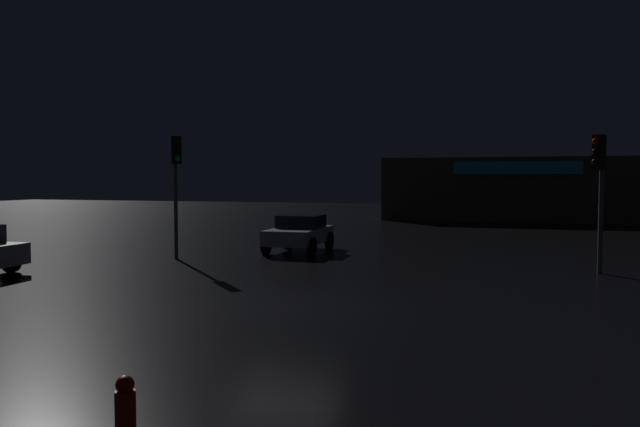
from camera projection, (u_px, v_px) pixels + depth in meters
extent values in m
plane|color=black|center=(285.00, 305.00, 14.95)|extent=(120.00, 120.00, 0.00)
cube|color=brown|center=(517.00, 189.00, 45.49)|extent=(18.15, 6.18, 4.37)
cube|color=#33CCF2|center=(517.00, 168.00, 42.32)|extent=(8.12, 0.24, 0.84)
cylinder|color=#595B60|center=(601.00, 205.00, 19.81)|extent=(0.15, 0.15, 4.27)
cube|color=black|center=(599.00, 152.00, 19.65)|extent=(0.41, 0.41, 1.03)
sphere|color=red|center=(596.00, 141.00, 19.55)|extent=(0.20, 0.20, 0.20)
sphere|color=black|center=(595.00, 152.00, 19.57)|extent=(0.20, 0.20, 0.20)
sphere|color=black|center=(595.00, 162.00, 19.59)|extent=(0.20, 0.20, 0.20)
cylinder|color=#595B60|center=(176.00, 198.00, 23.41)|extent=(0.14, 0.14, 4.46)
cube|color=black|center=(176.00, 150.00, 23.18)|extent=(0.41, 0.41, 0.99)
sphere|color=black|center=(177.00, 141.00, 23.02)|extent=(0.20, 0.20, 0.20)
sphere|color=black|center=(177.00, 150.00, 23.03)|extent=(0.20, 0.20, 0.20)
sphere|color=#19D13F|center=(178.00, 158.00, 23.05)|extent=(0.20, 0.20, 0.20)
cylinder|color=black|center=(11.00, 262.00, 20.16)|extent=(0.65, 0.26, 0.63)
cube|color=#B7B7BF|center=(299.00, 235.00, 25.83)|extent=(1.93, 3.87, 0.59)
cube|color=black|center=(301.00, 221.00, 26.08)|extent=(1.70, 1.73, 0.51)
cylinder|color=black|center=(312.00, 247.00, 24.38)|extent=(0.24, 0.72, 0.72)
cylinder|color=black|center=(266.00, 245.00, 24.89)|extent=(0.24, 0.72, 0.72)
cylinder|color=black|center=(329.00, 241.00, 26.80)|extent=(0.24, 0.72, 0.72)
cylinder|color=black|center=(287.00, 239.00, 27.31)|extent=(0.24, 0.72, 0.72)
cylinder|color=red|center=(126.00, 424.00, 6.78)|extent=(0.22, 0.22, 0.71)
sphere|color=red|center=(125.00, 385.00, 6.75)|extent=(0.20, 0.20, 0.20)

